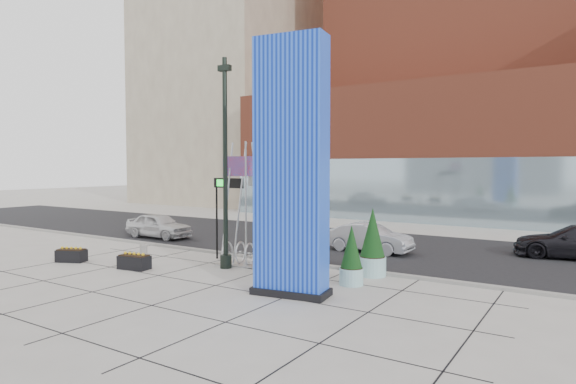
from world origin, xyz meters
The scene contains 19 objects.
ground centered at (0.00, 0.00, 0.00)m, with size 160.00×160.00×0.00m, color #9E9991.
street_asphalt centered at (0.00, 10.00, 0.01)m, with size 80.00×12.00×0.02m, color black.
curb_edge centered at (0.00, 4.00, 0.06)m, with size 80.00×0.30×0.12m, color gray.
tower_podium centered at (1.00, 27.00, 5.50)m, with size 34.00×10.00×11.00m, color #A1462F.
tower_glass_front centered at (1.00, 22.20, 2.50)m, with size 34.00×0.60×5.00m, color #8CA5B2.
building_beige_left centered at (-26.00, 34.00, 17.00)m, with size 18.00×20.00×34.00m, color gray.
blue_pylon centered at (4.00, -0.56, 4.19)m, with size 2.74×1.53×8.67m.
lamp_post centered at (-0.67, 1.58, 3.66)m, with size 0.58×0.49×8.94m.
public_art_sculpture centered at (-0.35, 2.52, 1.43)m, with size 2.60×1.67×5.46m.
concrete_bollard centered at (-5.23, 1.02, 0.34)m, with size 0.35×0.35×0.68m, color gray.
overhead_street_sign centered at (-1.74, 2.98, 3.28)m, with size 1.81×0.37×3.82m.
round_planter_east centered at (5.13, 1.80, 1.05)m, with size 0.89×0.89×2.22m.
round_planter_mid centered at (5.20, 3.60, 1.29)m, with size 1.09×1.09×2.73m.
round_planter_west centered at (1.80, 1.80, 1.20)m, with size 1.01×1.01×2.54m.
box_planter_north centered at (-3.80, -0.70, 0.33)m, with size 1.42×0.88×0.73m.
box_planter_south centered at (-7.50, -1.20, 0.32)m, with size 1.42×1.09×0.70m.
car_white_west centered at (-9.77, 6.08, 0.75)m, with size 1.77×4.41×1.50m, color silver.
car_silver_mid centered at (2.98, 8.48, 0.72)m, with size 1.53×4.39×1.45m, color #AEB0B6.
traffic_signal centered at (-12.00, 15.00, 2.30)m, with size 0.15×0.18×4.10m.
Camera 1 is at (12.62, -14.18, 4.35)m, focal length 30.00 mm.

